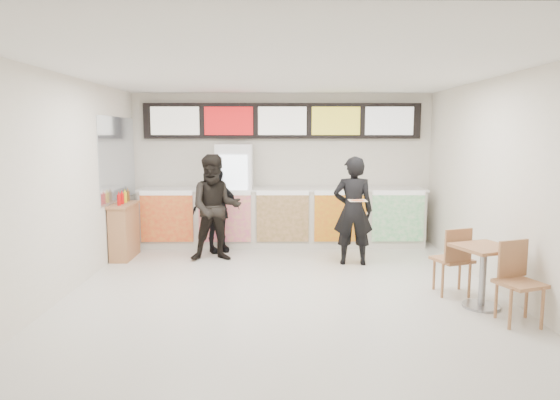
{
  "coord_description": "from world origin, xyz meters",
  "views": [
    {
      "loc": [
        -0.12,
        -6.62,
        2.21
      ],
      "look_at": [
        -0.06,
        1.2,
        1.16
      ],
      "focal_mm": 32.0,
      "sensor_mm": 36.0,
      "label": 1
    }
  ],
  "objects_px": {
    "cafe_table": "(483,265)",
    "drinks_fridge": "(235,195)",
    "customer_mid": "(217,211)",
    "service_counter": "(282,217)",
    "customer_main": "(353,211)",
    "customer_left": "(216,208)",
    "condiment_ledge": "(124,230)"
  },
  "relations": [
    {
      "from": "cafe_table",
      "to": "drinks_fridge",
      "type": "bearing_deg",
      "value": 113.73
    },
    {
      "from": "drinks_fridge",
      "to": "customer_mid",
      "type": "distance_m",
      "value": 0.67
    },
    {
      "from": "customer_mid",
      "to": "service_counter",
      "type": "bearing_deg",
      "value": -2.88
    },
    {
      "from": "customer_main",
      "to": "cafe_table",
      "type": "xyz_separation_m",
      "value": [
        1.33,
        -2.14,
        -0.36
      ]
    },
    {
      "from": "customer_main",
      "to": "cafe_table",
      "type": "bearing_deg",
      "value": 126.9
    },
    {
      "from": "drinks_fridge",
      "to": "customer_left",
      "type": "distance_m",
      "value": 1.21
    },
    {
      "from": "customer_main",
      "to": "condiment_ledge",
      "type": "relative_size",
      "value": 1.57
    },
    {
      "from": "service_counter",
      "to": "drinks_fridge",
      "type": "bearing_deg",
      "value": 179.01
    },
    {
      "from": "drinks_fridge",
      "to": "customer_main",
      "type": "bearing_deg",
      "value": -34.79
    },
    {
      "from": "condiment_ledge",
      "to": "customer_left",
      "type": "bearing_deg",
      "value": -6.16
    },
    {
      "from": "customer_left",
      "to": "customer_mid",
      "type": "height_order",
      "value": "customer_left"
    },
    {
      "from": "customer_left",
      "to": "customer_main",
      "type": "bearing_deg",
      "value": -14.06
    },
    {
      "from": "customer_left",
      "to": "condiment_ledge",
      "type": "distance_m",
      "value": 1.71
    },
    {
      "from": "customer_left",
      "to": "customer_mid",
      "type": "distance_m",
      "value": 0.65
    },
    {
      "from": "customer_main",
      "to": "service_counter",
      "type": "bearing_deg",
      "value": -45.98
    },
    {
      "from": "drinks_fridge",
      "to": "cafe_table",
      "type": "height_order",
      "value": "drinks_fridge"
    },
    {
      "from": "service_counter",
      "to": "drinks_fridge",
      "type": "xyz_separation_m",
      "value": [
        -0.93,
        0.02,
        0.43
      ]
    },
    {
      "from": "service_counter",
      "to": "drinks_fridge",
      "type": "height_order",
      "value": "drinks_fridge"
    },
    {
      "from": "service_counter",
      "to": "condiment_ledge",
      "type": "xyz_separation_m",
      "value": [
        -2.82,
        -0.99,
        -0.07
      ]
    },
    {
      "from": "service_counter",
      "to": "condiment_ledge",
      "type": "bearing_deg",
      "value": -160.64
    },
    {
      "from": "customer_left",
      "to": "service_counter",
      "type": "bearing_deg",
      "value": 37.56
    },
    {
      "from": "customer_mid",
      "to": "cafe_table",
      "type": "bearing_deg",
      "value": -65.92
    },
    {
      "from": "customer_left",
      "to": "customer_mid",
      "type": "bearing_deg",
      "value": 87.8
    },
    {
      "from": "customer_left",
      "to": "condiment_ledge",
      "type": "height_order",
      "value": "customer_left"
    },
    {
      "from": "drinks_fridge",
      "to": "customer_left",
      "type": "height_order",
      "value": "drinks_fridge"
    },
    {
      "from": "service_counter",
      "to": "customer_mid",
      "type": "bearing_deg",
      "value": -156.2
    },
    {
      "from": "customer_main",
      "to": "customer_mid",
      "type": "relative_size",
      "value": 1.17
    },
    {
      "from": "drinks_fridge",
      "to": "customer_left",
      "type": "relative_size",
      "value": 1.08
    },
    {
      "from": "customer_main",
      "to": "condiment_ledge",
      "type": "bearing_deg",
      "value": -1.44
    },
    {
      "from": "customer_main",
      "to": "customer_mid",
      "type": "distance_m",
      "value": 2.57
    },
    {
      "from": "customer_mid",
      "to": "condiment_ledge",
      "type": "bearing_deg",
      "value": 169.08
    },
    {
      "from": "customer_main",
      "to": "customer_mid",
      "type": "xyz_separation_m",
      "value": [
        -2.4,
        0.9,
        -0.13
      ]
    }
  ]
}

